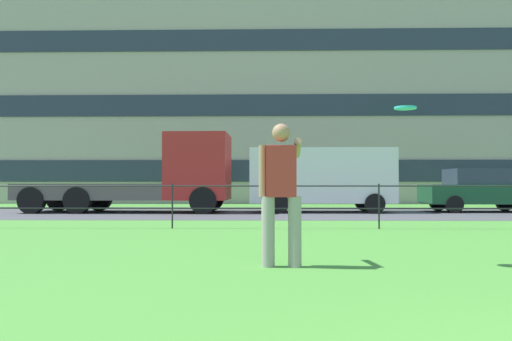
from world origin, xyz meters
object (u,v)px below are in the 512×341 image
Objects in this scene: person_thrower at (281,189)px; car_dark_green_far_left at (479,190)px; flatbed_truck_right at (157,178)px; panel_van_far_right at (321,176)px; frisbee at (405,108)px; apartment_building_background at (285,91)px.

car_dark_green_far_left is at bearing 58.71° from person_thrower.
person_thrower is at bearing -70.91° from flatbed_truck_right.
car_dark_green_far_left is at bearing 2.82° from panel_van_far_right.
panel_van_far_right is 1.24× the size of car_dark_green_far_left.
panel_van_far_right is at bearing 88.95° from frisbee.
apartment_building_background reaches higher than person_thrower.
frisbee is 13.45m from car_dark_green_far_left.
car_dark_green_far_left is (5.88, 12.04, -1.15)m from frisbee.
car_dark_green_far_left is at bearing -64.32° from apartment_building_background.
flatbed_truck_right is 11.49m from car_dark_green_far_left.
panel_van_far_right is at bearing 2.01° from flatbed_truck_right.
frisbee reaches higher than car_dark_green_far_left.
person_thrower is at bearing -121.29° from car_dark_green_far_left.
flatbed_truck_right is 0.19× the size of apartment_building_background.
person_thrower is 12.06m from panel_van_far_right.
apartment_building_background is at bearing 87.94° from person_thrower.
panel_van_far_right reaches higher than car_dark_green_far_left.
apartment_building_background reaches higher than flatbed_truck_right.
flatbed_truck_right is at bearing -177.59° from car_dark_green_far_left.
panel_van_far_right is at bearing 81.65° from person_thrower.
person_thrower is 1.84m from frisbee.
panel_van_far_right reaches higher than person_thrower.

